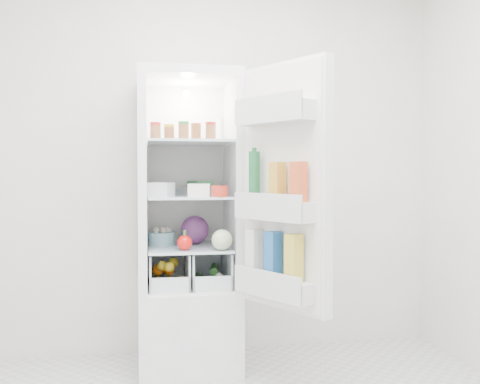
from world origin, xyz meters
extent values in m
cube|color=silver|center=(0.00, 1.50, 1.30)|extent=(3.00, 0.02, 2.60)
cube|color=silver|center=(-0.20, 1.21, 0.25)|extent=(0.60, 0.60, 0.50)
cube|color=silver|center=(-0.20, 1.21, 1.77)|extent=(0.60, 0.60, 0.05)
cube|color=silver|center=(-0.20, 1.49, 1.12)|extent=(0.60, 0.05, 1.25)
cube|color=silver|center=(-0.47, 1.21, 1.12)|extent=(0.05, 0.60, 1.25)
cube|color=silver|center=(0.07, 1.21, 1.12)|extent=(0.05, 0.60, 1.25)
cube|color=white|center=(-0.20, 1.46, 1.12)|extent=(0.50, 0.01, 1.25)
sphere|color=white|center=(-0.20, 1.42, 1.71)|extent=(0.05, 0.05, 0.05)
cube|color=silver|center=(-0.20, 1.19, 0.74)|extent=(0.49, 0.53, 0.01)
cube|color=silver|center=(-0.20, 1.19, 1.05)|extent=(0.49, 0.53, 0.02)
cube|color=silver|center=(-0.20, 1.19, 1.38)|extent=(0.49, 0.53, 0.02)
cylinder|color=#B21919|center=(-0.40, 1.05, 1.43)|extent=(0.06, 0.06, 0.08)
cylinder|color=gold|center=(-0.32, 1.10, 1.43)|extent=(0.06, 0.06, 0.08)
cylinder|color=#267226|center=(-0.24, 1.02, 1.43)|extent=(0.06, 0.06, 0.08)
cylinder|color=brown|center=(-0.16, 1.12, 1.43)|extent=(0.06, 0.06, 0.08)
cylinder|color=#B21919|center=(-0.08, 1.05, 1.43)|extent=(0.06, 0.06, 0.08)
cylinder|color=silver|center=(0.01, 1.33, 1.47)|extent=(0.06, 0.06, 0.16)
cube|color=silver|center=(-0.37, 1.06, 1.10)|extent=(0.17, 0.17, 0.08)
cube|color=white|center=(-0.15, 1.06, 1.09)|extent=(0.15, 0.15, 0.07)
cylinder|color=red|center=(-0.04, 0.97, 1.09)|extent=(0.11, 0.11, 0.06)
cube|color=silver|center=(-0.24, 1.34, 1.08)|extent=(0.21, 0.18, 0.04)
cube|color=#45995A|center=(-0.12, 1.31, 1.10)|extent=(0.16, 0.18, 0.09)
sphere|color=#62215A|center=(-0.16, 1.28, 0.84)|extent=(0.18, 0.18, 0.18)
sphere|color=red|center=(-0.24, 1.01, 0.79)|extent=(0.09, 0.09, 0.09)
cylinder|color=#99D5E4|center=(-0.36, 1.29, 0.79)|extent=(0.22, 0.22, 0.08)
sphere|color=beige|center=(-0.02, 0.97, 0.81)|extent=(0.12, 0.12, 0.12)
sphere|color=orange|center=(-0.39, 1.06, 0.55)|extent=(0.07, 0.07, 0.07)
sphere|color=orange|center=(-0.32, 1.06, 0.55)|extent=(0.07, 0.07, 0.07)
sphere|color=orange|center=(-0.26, 1.06, 0.55)|extent=(0.07, 0.07, 0.07)
sphere|color=orange|center=(-0.39, 1.19, 0.61)|extent=(0.07, 0.07, 0.07)
sphere|color=orange|center=(-0.32, 1.19, 0.61)|extent=(0.07, 0.07, 0.07)
sphere|color=gold|center=(-0.36, 1.12, 0.64)|extent=(0.06, 0.06, 0.06)
sphere|color=gold|center=(-0.29, 1.24, 0.64)|extent=(0.06, 0.06, 0.06)
sphere|color=gold|center=(-0.32, 1.08, 0.64)|extent=(0.06, 0.06, 0.06)
cylinder|color=#1D501A|center=(-0.12, 1.19, 0.54)|extent=(0.09, 0.21, 0.05)
cylinder|color=#1D501A|center=(-0.04, 1.24, 0.59)|extent=(0.08, 0.21, 0.05)
sphere|color=white|center=(-0.08, 1.06, 0.54)|extent=(0.05, 0.05, 0.05)
sphere|color=white|center=(-0.03, 1.08, 0.57)|extent=(0.05, 0.05, 0.05)
cube|color=silver|center=(0.28, 0.67, 1.12)|extent=(0.35, 0.55, 1.30)
cube|color=white|center=(0.25, 0.65, 1.12)|extent=(0.29, 0.49, 1.26)
cube|color=silver|center=(0.20, 0.62, 1.50)|extent=(0.34, 0.49, 0.10)
cube|color=silver|center=(0.20, 0.62, 1.00)|extent=(0.34, 0.49, 0.10)
cube|color=silver|center=(0.20, 0.62, 0.60)|extent=(0.34, 0.49, 0.10)
sphere|color=#B06D4F|center=(0.26, 0.52, 1.56)|extent=(0.05, 0.05, 0.05)
sphere|color=#B06D4F|center=(0.22, 0.59, 1.56)|extent=(0.05, 0.05, 0.05)
sphere|color=#B06D4F|center=(0.18, 0.65, 1.56)|extent=(0.05, 0.05, 0.05)
sphere|color=#B06D4F|center=(0.14, 0.72, 1.56)|extent=(0.05, 0.05, 0.05)
sphere|color=#B06D4F|center=(0.10, 0.79, 1.56)|extent=(0.05, 0.05, 0.05)
cylinder|color=#19592E|center=(0.12, 0.75, 1.18)|extent=(0.06, 0.06, 0.26)
cube|color=gold|center=(0.21, 0.59, 1.15)|extent=(0.09, 0.09, 0.20)
cube|color=#E65428|center=(0.29, 0.46, 1.15)|extent=(0.09, 0.09, 0.20)
cube|color=white|center=(0.12, 0.75, 0.77)|extent=(0.10, 0.10, 0.24)
cube|color=#2260AA|center=(0.20, 0.62, 0.77)|extent=(0.10, 0.10, 0.24)
cube|color=gold|center=(0.27, 0.49, 0.77)|extent=(0.10, 0.10, 0.24)
camera|label=1|loc=(-0.43, -2.08, 1.19)|focal=40.00mm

